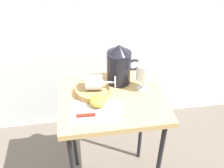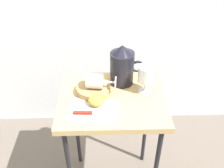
# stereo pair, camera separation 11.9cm
# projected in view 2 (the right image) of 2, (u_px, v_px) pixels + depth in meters

# --- Properties ---
(table) EXTENTS (0.52, 0.44, 0.72)m
(table) POSITION_uv_depth(u_px,v_px,m) (112.00, 110.00, 1.29)
(table) COLOR tan
(table) RESTS_ON ground_plane
(linen_napkin) EXTENTS (0.25, 0.20, 0.00)m
(linen_napkin) POSITION_uv_depth(u_px,v_px,m) (93.00, 111.00, 1.16)
(linen_napkin) COLOR silver
(linen_napkin) RESTS_ON table
(basket_tray) EXTENTS (0.17, 0.17, 0.03)m
(basket_tray) POSITION_uv_depth(u_px,v_px,m) (94.00, 89.00, 1.26)
(basket_tray) COLOR #AD8451
(basket_tray) RESTS_ON table
(pitcher) EXTENTS (0.17, 0.12, 0.22)m
(pitcher) POSITION_uv_depth(u_px,v_px,m) (122.00, 68.00, 1.29)
(pitcher) COLOR black
(pitcher) RESTS_ON table
(wine_glass_upright) EXTENTS (0.08, 0.08, 0.15)m
(wine_glass_upright) POSITION_uv_depth(u_px,v_px,m) (146.00, 75.00, 1.22)
(wine_glass_upright) COLOR silver
(wine_glass_upright) RESTS_ON table
(wine_glass_tipped_near) EXTENTS (0.15, 0.09, 0.07)m
(wine_glass_tipped_near) POSITION_uv_depth(u_px,v_px,m) (96.00, 81.00, 1.22)
(wine_glass_tipped_near) COLOR silver
(wine_glass_tipped_near) RESTS_ON basket_tray
(apple_half_left) EXTENTS (0.08, 0.08, 0.04)m
(apple_half_left) POSITION_uv_depth(u_px,v_px,m) (96.00, 100.00, 1.18)
(apple_half_left) COLOR #B29938
(apple_half_left) RESTS_ON linen_napkin
(knife) EXTENTS (0.21, 0.03, 0.01)m
(knife) POSITION_uv_depth(u_px,v_px,m) (90.00, 113.00, 1.13)
(knife) COLOR silver
(knife) RESTS_ON linen_napkin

